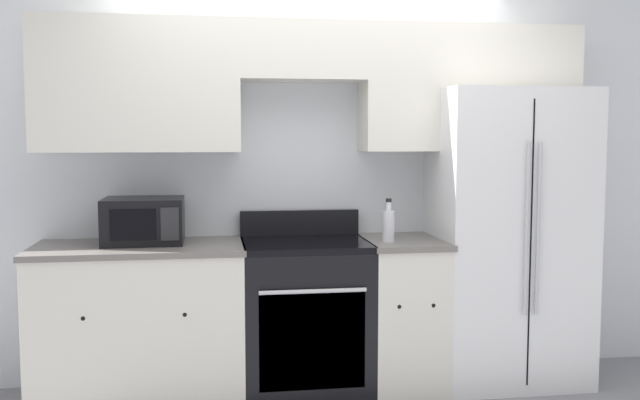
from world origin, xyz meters
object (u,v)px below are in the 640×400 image
Objects in this scene: refrigerator at (505,236)px; bottle at (388,225)px; microwave at (144,221)px; oven_range at (305,316)px.

refrigerator is 7.07× the size of bottle.
microwave is (-2.26, 0.01, 0.14)m from refrigerator.
oven_range is 2.35× the size of microwave.
oven_range is at bearing -4.13° from microwave.
bottle is at bearing -169.04° from refrigerator.
bottle is (-0.81, -0.16, 0.11)m from refrigerator.
refrigerator reaches higher than bottle.
oven_range is at bearing 168.36° from bottle.
microwave is at bearing 175.87° from oven_range.
microwave is at bearing 179.66° from refrigerator.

